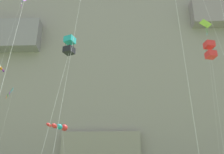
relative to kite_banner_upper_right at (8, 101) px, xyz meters
name	(u,v)px	position (x,y,z in m)	size (l,w,h in m)	color
cliff_face	(106,82)	(12.75, 29.87, 15.69)	(180.00, 29.32, 63.30)	gray
kite_banner_upper_right	(8,101)	(0.00, 0.00, 0.00)	(2.83, 4.14, 17.42)	black
kite_diamond_low_left	(206,29)	(30.00, -2.19, 10.45)	(3.09, 2.06, 28.46)	#8CCC33
kite_box_high_right	(210,50)	(26.24, -12.25, 1.06)	(2.85, 5.26, 17.96)	red
kite_diamond_mid_right	(21,3)	(0.05, -1.47, 16.95)	(2.74, 4.34, 35.40)	purple
kite_windsock_high_left	(60,127)	(7.77, 1.43, -3.67)	(3.85, 5.27, 13.00)	red
kite_box_high_center	(69,46)	(13.56, -23.00, -4.65)	(1.64, 2.42, 11.93)	teal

